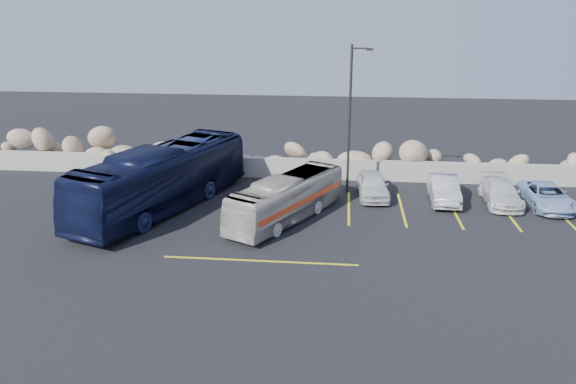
# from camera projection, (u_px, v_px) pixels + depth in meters

# --- Properties ---
(ground) EXTENTS (90.00, 90.00, 0.00)m
(ground) POSITION_uv_depth(u_px,v_px,m) (284.00, 264.00, 22.49)
(ground) COLOR black
(ground) RESTS_ON ground
(seawall) EXTENTS (60.00, 0.40, 1.20)m
(seawall) POSITION_uv_depth(u_px,v_px,m) (306.00, 169.00, 33.63)
(seawall) COLOR gray
(seawall) RESTS_ON ground
(riprap_pile) EXTENTS (54.00, 2.80, 2.60)m
(riprap_pile) POSITION_uv_depth(u_px,v_px,m) (307.00, 152.00, 34.55)
(riprap_pile) COLOR #937B60
(riprap_pile) RESTS_ON ground
(parking_lines) EXTENTS (18.16, 9.36, 0.01)m
(parking_lines) POSITION_uv_depth(u_px,v_px,m) (391.00, 219.00, 27.29)
(parking_lines) COLOR yellow
(parking_lines) RESTS_ON ground
(lamppost) EXTENTS (1.14, 0.18, 8.00)m
(lamppost) POSITION_uv_depth(u_px,v_px,m) (351.00, 116.00, 29.87)
(lamppost) COLOR #292724
(lamppost) RESTS_ON ground
(vintage_bus) EXTENTS (5.25, 7.76, 2.18)m
(vintage_bus) POSITION_uv_depth(u_px,v_px,m) (287.00, 198.00, 26.88)
(vintage_bus) COLOR #BBB7A9
(vintage_bus) RESTS_ON ground
(tour_coach) EXTENTS (6.55, 11.80, 3.23)m
(tour_coach) POSITION_uv_depth(u_px,v_px,m) (163.00, 178.00, 28.22)
(tour_coach) COLOR black
(tour_coach) RESTS_ON ground
(car_a) EXTENTS (1.84, 4.03, 1.34)m
(car_a) POSITION_uv_depth(u_px,v_px,m) (373.00, 185.00, 30.29)
(car_a) COLOR silver
(car_a) RESTS_ON ground
(car_b) EXTENTS (1.53, 4.06, 1.32)m
(car_b) POSITION_uv_depth(u_px,v_px,m) (444.00, 189.00, 29.59)
(car_b) COLOR #BCBBC0
(car_b) RESTS_ON ground
(car_c) EXTENTS (1.74, 4.17, 1.20)m
(car_c) POSITION_uv_depth(u_px,v_px,m) (501.00, 193.00, 29.26)
(car_c) COLOR silver
(car_c) RESTS_ON ground
(car_d) EXTENTS (2.08, 4.33, 1.19)m
(car_d) POSITION_uv_depth(u_px,v_px,m) (547.00, 196.00, 28.75)
(car_d) COLOR #99B3D9
(car_d) RESTS_ON ground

